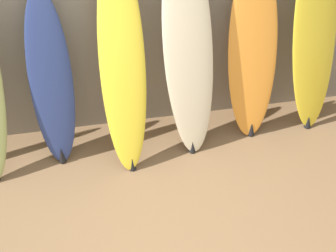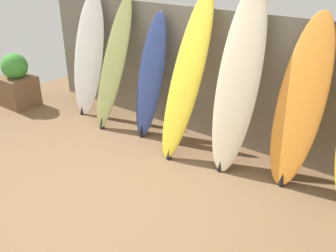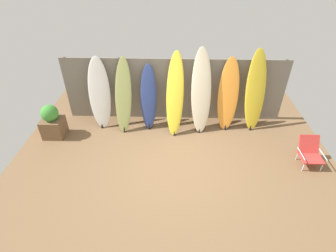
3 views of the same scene
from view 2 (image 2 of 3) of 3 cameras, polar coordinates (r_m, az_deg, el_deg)
name	(u,v)px [view 2 (image 2 of 3)]	position (r m, az deg, el deg)	size (l,w,h in m)	color
ground	(106,199)	(4.25, -9.40, -10.90)	(7.68, 7.68, 0.00)	brown
fence_back	(207,76)	(5.24, 5.94, 7.66)	(6.08, 0.11, 1.80)	gray
surfboard_white_0	(89,55)	(6.21, -12.02, 10.51)	(0.64, 0.65, 1.90)	white
surfboard_olive_1	(114,64)	(5.68, -8.30, 9.30)	(0.48, 0.80, 1.90)	olive
surfboard_navy_2	(151,77)	(5.32, -2.68, 7.51)	(0.43, 0.55, 1.73)	navy
surfboard_yellow_3	(187,76)	(4.76, 2.90, 7.59)	(0.51, 0.91, 2.08)	yellow
surfboard_cream_4	(238,81)	(4.48, 10.63, 6.70)	(0.57, 0.74, 2.19)	beige
surfboard_orange_5	(300,104)	(4.35, 19.50, 3.18)	(0.58, 0.58, 1.93)	orange
planter_box	(17,82)	(6.93, -21.98, 6.23)	(0.53, 0.51, 0.92)	brown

